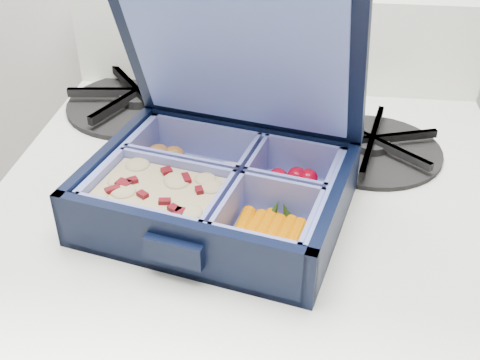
# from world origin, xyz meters

# --- Properties ---
(bento_box) EXTENTS (0.28, 0.24, 0.06)m
(bento_box) POSITION_xyz_m (0.46, 1.64, 0.85)
(bento_box) COLOR black
(bento_box) RESTS_ON stove
(burner_grate) EXTENTS (0.21, 0.21, 0.02)m
(burner_grate) POSITION_xyz_m (0.61, 1.78, 0.83)
(burner_grate) COLOR black
(burner_grate) RESTS_ON stove
(burner_grate_rear) EXTENTS (0.21, 0.21, 0.02)m
(burner_grate_rear) POSITION_xyz_m (0.32, 1.86, 0.83)
(burner_grate_rear) COLOR black
(burner_grate_rear) RESTS_ON stove
(fork) EXTENTS (0.06, 0.18, 0.01)m
(fork) POSITION_xyz_m (0.53, 1.78, 0.83)
(fork) COLOR silver
(fork) RESTS_ON stove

